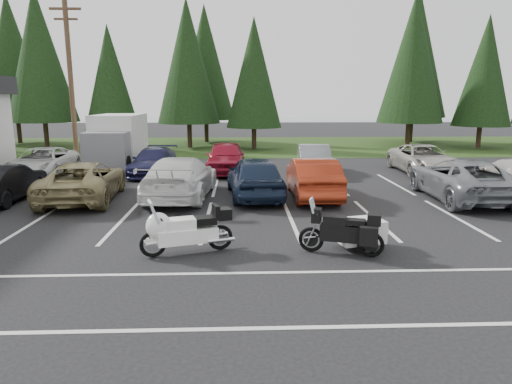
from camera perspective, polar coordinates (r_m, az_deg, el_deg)
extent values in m
plane|color=black|center=(13.68, 2.79, -4.59)|extent=(120.00, 120.00, 0.00)
cube|color=#1A3210|center=(37.29, -0.37, 5.81)|extent=(80.00, 16.00, 0.01)
cube|color=slate|center=(68.38, 2.20, 8.48)|extent=(70.00, 50.00, 0.02)
cylinder|color=#473321|center=(26.60, -22.11, 12.30)|extent=(0.26, 0.26, 9.00)
cube|color=#473321|center=(26.96, -22.77, 20.38)|extent=(1.60, 0.12, 0.12)
cube|color=#473321|center=(26.88, -22.68, 19.33)|extent=(1.20, 0.10, 0.10)
cube|color=silver|center=(15.60, 2.16, -2.52)|extent=(32.00, 16.00, 0.01)
cylinder|color=#332316|center=(38.90, -24.78, 7.04)|extent=(0.36, 0.36, 2.78)
cone|color=black|center=(38.95, -25.50, 15.21)|extent=(5.10, 5.10, 9.86)
cylinder|color=#332316|center=(35.83, -17.39, 6.72)|extent=(0.36, 0.36, 2.11)
cone|color=black|center=(35.75, -17.81, 13.48)|extent=(3.87, 3.87, 7.48)
cylinder|color=#332316|center=(36.27, -8.31, 7.59)|extent=(0.36, 0.36, 2.62)
cone|color=black|center=(36.28, -8.56, 15.85)|extent=(4.80, 4.80, 9.27)
cylinder|color=#332316|center=(34.80, -0.25, 7.24)|extent=(0.36, 0.36, 2.26)
cone|color=black|center=(34.74, -0.25, 14.68)|extent=(4.14, 4.14, 7.99)
cylinder|color=#332316|center=(37.64, 18.46, 7.31)|extent=(0.36, 0.36, 2.69)
cone|color=black|center=(37.67, 19.01, 15.48)|extent=(4.93, 4.93, 9.52)
cylinder|color=#332316|center=(39.64, 26.11, 6.66)|extent=(0.36, 0.36, 2.33)
cone|color=black|center=(39.60, 26.73, 13.37)|extent=(4.27, 4.27, 8.24)
cylinder|color=#332316|center=(44.35, -27.54, 7.30)|extent=(0.36, 0.36, 2.88)
cone|color=black|center=(44.41, -28.26, 14.70)|extent=(5.28, 5.28, 10.20)
cylinder|color=#332316|center=(40.75, -6.22, 8.15)|extent=(0.36, 0.36, 2.71)
cone|color=black|center=(40.78, -6.39, 15.77)|extent=(4.97, 4.97, 9.61)
cylinder|color=#332316|center=(42.72, 18.81, 7.95)|extent=(0.36, 0.36, 3.00)
cone|color=black|center=(42.82, 19.36, 15.98)|extent=(5.50, 5.50, 10.62)
imported|color=black|center=(19.54, -29.01, 1.04)|extent=(1.52, 4.35, 1.43)
imported|color=olive|center=(18.50, -20.77, 1.31)|extent=(2.84, 5.49, 1.48)
imported|color=silver|center=(17.88, -9.42, 1.81)|extent=(2.70, 5.74, 1.62)
imported|color=#162137|center=(17.75, -0.15, 1.93)|extent=(2.36, 4.97, 1.64)
imported|color=maroon|center=(17.88, 7.11, 1.78)|extent=(1.67, 4.74, 1.56)
imported|color=slate|center=(19.12, 24.34, 1.49)|extent=(2.82, 5.76, 1.57)
imported|color=silver|center=(24.88, -25.14, 3.37)|extent=(2.50, 5.16, 1.42)
imported|color=#181A3E|center=(23.65, -12.65, 3.73)|extent=(2.11, 4.71, 1.34)
imported|color=maroon|center=(23.75, -3.81, 4.35)|extent=(2.02, 4.78, 1.61)
imported|color=slate|center=(23.56, 7.30, 4.04)|extent=(1.88, 4.55, 1.46)
imported|color=#A5A197|center=(25.16, 20.15, 3.89)|extent=(2.52, 5.27, 1.45)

